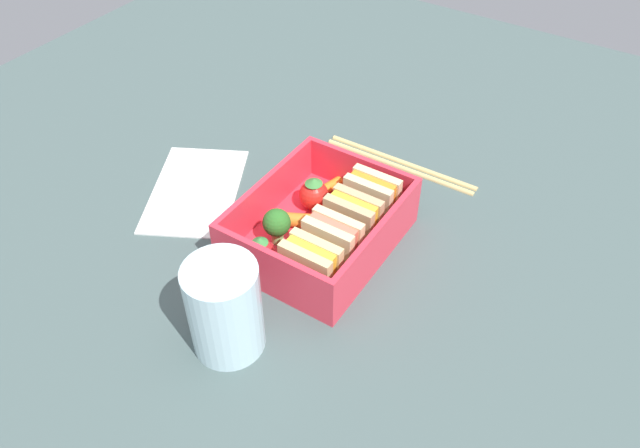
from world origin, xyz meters
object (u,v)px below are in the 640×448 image
at_px(carrot_stick_far_left, 300,221).
at_px(chopstick_pair, 400,162).
at_px(sandwich_left, 372,196).
at_px(strawberry_far_left, 261,252).
at_px(sandwich_center, 333,240).
at_px(broccoli_floret, 277,224).
at_px(sandwich_center_left, 353,217).
at_px(carrot_stick_left, 327,188).
at_px(folded_napkin, 196,189).
at_px(drinking_glass, 227,310).
at_px(strawberry_left, 314,194).
at_px(sandwich_center_right, 311,264).

distance_m(carrot_stick_far_left, chopstick_pair, 0.17).
relative_size(sandwich_left, strawberry_far_left, 1.62).
distance_m(sandwich_center, broccoli_floret, 0.06).
distance_m(sandwich_center_left, carrot_stick_left, 0.07).
bearing_deg(sandwich_center, carrot_stick_left, -144.85).
height_order(sandwich_left, sandwich_center_left, same).
bearing_deg(carrot_stick_left, folded_napkin, -63.24).
xyz_separation_m(chopstick_pair, drinking_glass, (0.31, -0.01, 0.04)).
height_order(sandwich_center, carrot_stick_far_left, sandwich_center).
bearing_deg(carrot_stick_left, carrot_stick_far_left, 5.05).
xyz_separation_m(carrot_stick_left, folded_napkin, (0.07, -0.14, -0.02)).
bearing_deg(strawberry_far_left, drinking_glass, 18.95).
xyz_separation_m(sandwich_left, folded_napkin, (0.06, -0.19, -0.03)).
distance_m(carrot_stick_left, strawberry_left, 0.03).
bearing_deg(broccoli_floret, strawberry_left, 178.93).
bearing_deg(sandwich_center, folded_napkin, -94.08).
height_order(strawberry_left, chopstick_pair, strawberry_left).
height_order(sandwich_center_right, carrot_stick_left, sandwich_center_right).
xyz_separation_m(sandwich_left, strawberry_far_left, (0.12, -0.05, -0.01)).
distance_m(strawberry_left, chopstick_pair, 0.14).
bearing_deg(broccoli_floret, sandwich_center_left, 131.49).
relative_size(carrot_stick_far_left, chopstick_pair, 0.24).
xyz_separation_m(sandwich_left, strawberry_left, (0.02, -0.06, -0.01)).
height_order(sandwich_left, drinking_glass, drinking_glass).
height_order(strawberry_left, drinking_glass, drinking_glass).
relative_size(sandwich_center, carrot_stick_far_left, 1.19).
distance_m(sandwich_center, carrot_stick_left, 0.10).
height_order(sandwich_center_left, strawberry_far_left, sandwich_center_left).
height_order(sandwich_center_left, drinking_glass, drinking_glass).
height_order(sandwich_center, drinking_glass, drinking_glass).
bearing_deg(chopstick_pair, drinking_glass, -1.25).
xyz_separation_m(sandwich_center_left, drinking_glass, (0.17, -0.03, 0.01)).
relative_size(broccoli_floret, drinking_glass, 0.44).
height_order(drinking_glass, folded_napkin, drinking_glass).
bearing_deg(carrot_stick_far_left, sandwich_center, 70.21).
bearing_deg(carrot_stick_left, sandwich_center, 35.15).
distance_m(sandwich_center, sandwich_center_right, 0.04).
bearing_deg(carrot_stick_far_left, sandwich_center_right, 42.18).
bearing_deg(folded_napkin, carrot_stick_far_left, 92.03).
bearing_deg(carrot_stick_far_left, broccoli_floret, -10.51).
bearing_deg(sandwich_center_left, sandwich_center, 0.00).
height_order(chopstick_pair, folded_napkin, chopstick_pair).
xyz_separation_m(sandwich_center_right, carrot_stick_left, (-0.12, -0.06, -0.02)).
bearing_deg(strawberry_left, sandwich_left, 113.34).
bearing_deg(broccoli_floret, carrot_stick_far_left, 169.49).
bearing_deg(strawberry_far_left, carrot_stick_far_left, 177.94).
xyz_separation_m(sandwich_center_right, strawberry_left, (-0.09, -0.06, -0.01)).
bearing_deg(sandwich_center, sandwich_center_left, 180.00).
bearing_deg(broccoli_floret, carrot_stick_left, 179.88).
relative_size(sandwich_center_right, carrot_stick_far_left, 1.19).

